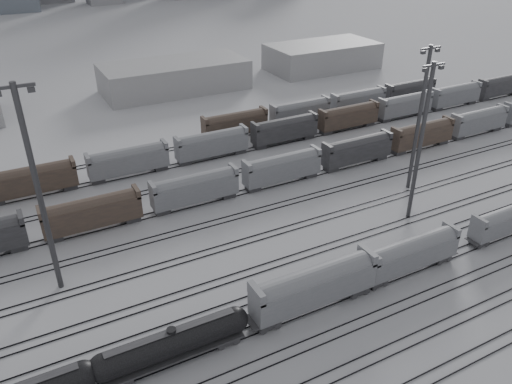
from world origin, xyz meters
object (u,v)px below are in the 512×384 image
tank_car_b (173,343)px  hopper_car_c (507,219)px  light_mast_c (421,140)px  hopper_car_a (314,285)px  hopper_car_b (412,252)px

tank_car_b → hopper_car_c: size_ratio=1.34×
light_mast_c → hopper_car_a: bearing=-156.9°
tank_car_b → hopper_car_b: bearing=0.0°
tank_car_b → light_mast_c: size_ratio=0.71×
hopper_car_a → light_mast_c: (26.01, 11.08, 9.77)m
hopper_car_b → hopper_car_c: 19.17m
hopper_car_b → light_mast_c: bearing=47.4°
hopper_car_b → hopper_car_c: (19.17, 0.00, -0.28)m
hopper_car_b → light_mast_c: light_mast_c is taller
hopper_car_a → hopper_car_b: bearing=0.0°
tank_car_b → hopper_car_a: 18.27m
hopper_car_a → light_mast_c: size_ratio=0.66×
tank_car_b → hopper_car_a: hopper_car_a is taller
tank_car_b → light_mast_c: light_mast_c is taller
tank_car_b → hopper_car_c: hopper_car_c is taller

